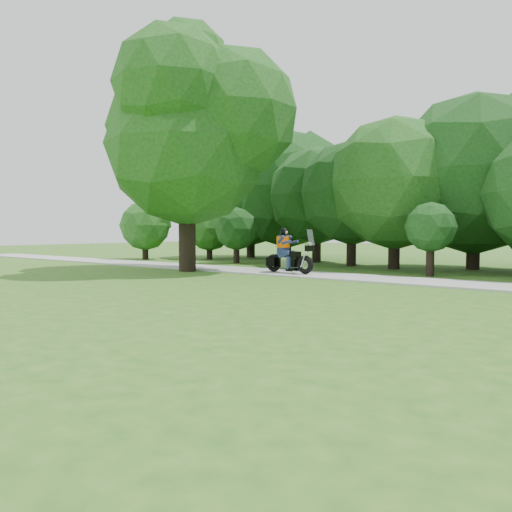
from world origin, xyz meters
The scene contains 4 objects.
ground centered at (0.00, 0.00, 0.00)m, with size 100.00×100.00×0.00m, color #275A19.
walkway centered at (0.00, 8.00, 0.03)m, with size 60.00×2.20×0.06m, color gray.
big_tree_west centered at (-10.54, 6.85, 5.76)m, with size 8.64×6.56×9.96m.
touring_motorcycle centered at (-6.59, 7.84, 0.67)m, with size 2.21×0.75×1.68m.
Camera 1 is at (4.03, -7.59, 1.67)m, focal length 35.00 mm.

